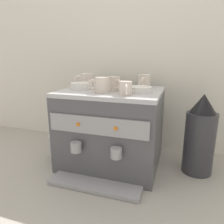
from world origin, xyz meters
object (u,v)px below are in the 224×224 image
ceramic_cup_3 (126,88)px  coffee_grinder (200,136)px  ceramic_cup_4 (86,80)px  ceramic_bowl_0 (108,84)px  milk_pitcher (56,145)px  ceramic_cup_2 (102,85)px  ceramic_cup_0 (115,84)px  ceramic_cup_1 (144,81)px  espresso_machine (112,128)px  ceramic_bowl_2 (140,89)px  ceramic_bowl_1 (82,86)px

ceramic_cup_3 → coffee_grinder: ceramic_cup_3 is taller
ceramic_cup_3 → ceramic_cup_4: 0.41m
ceramic_cup_3 → ceramic_bowl_0: bearing=126.6°
milk_pitcher → ceramic_cup_2: bearing=-13.4°
ceramic_cup_0 → ceramic_bowl_0: size_ratio=0.79×
ceramic_cup_1 → ceramic_bowl_0: (-0.21, -0.05, -0.02)m
ceramic_cup_1 → ceramic_cup_4: (-0.37, -0.03, -0.00)m
espresso_machine → milk_pitcher: (-0.38, -0.02, -0.16)m
ceramic_cup_4 → coffee_grinder: size_ratio=0.26×
espresso_machine → ceramic_bowl_2: 0.30m
ceramic_cup_3 → ceramic_bowl_2: bearing=65.8°
ceramic_cup_0 → coffee_grinder: ceramic_cup_0 is taller
milk_pitcher → ceramic_bowl_1: bearing=-1.1°
ceramic_bowl_0 → ceramic_cup_0: bearing=-54.3°
ceramic_cup_1 → espresso_machine: bearing=-138.5°
ceramic_cup_2 → coffee_grinder: size_ratio=0.27×
ceramic_cup_4 → ceramic_cup_3: bearing=-37.3°
ceramic_bowl_0 → milk_pitcher: ceramic_bowl_0 is taller
ceramic_cup_0 → ceramic_bowl_2: size_ratio=0.71×
ceramic_cup_2 → ceramic_bowl_2: (0.19, 0.08, -0.03)m
ceramic_cup_4 → ceramic_cup_2: bearing=-49.0°
ceramic_cup_3 → ceramic_cup_0: bearing=127.4°
espresso_machine → milk_pitcher: 0.41m
ceramic_cup_3 → ceramic_cup_4: size_ratio=0.86×
ceramic_cup_3 → ceramic_bowl_2: (0.05, 0.11, -0.02)m
ceramic_cup_0 → ceramic_bowl_2: (0.14, -0.01, -0.02)m
ceramic_cup_1 → ceramic_bowl_0: bearing=-166.7°
ceramic_cup_1 → ceramic_bowl_1: ceramic_cup_1 is taller
ceramic_cup_2 → ceramic_bowl_0: 0.20m
ceramic_cup_0 → ceramic_bowl_0: 0.13m
ceramic_bowl_2 → milk_pitcher: size_ratio=0.91×
ceramic_cup_3 → milk_pitcher: size_ratio=0.71×
ceramic_bowl_0 → ceramic_bowl_1: bearing=-136.3°
ceramic_cup_1 → ceramic_bowl_1: (-0.34, -0.17, -0.02)m
ceramic_cup_1 → ceramic_bowl_1: size_ratio=0.92×
ceramic_cup_3 → ceramic_bowl_2: size_ratio=0.78×
espresso_machine → ceramic_cup_4: size_ratio=4.99×
ceramic_cup_1 → ceramic_bowl_2: size_ratio=0.90×
ceramic_cup_1 → ceramic_bowl_2: 0.17m
ceramic_cup_1 → ceramic_bowl_2: bearing=-87.8°
ceramic_cup_0 → ceramic_bowl_2: ceramic_cup_0 is taller
ceramic_cup_1 → ceramic_bowl_0: size_ratio=1.01×
ceramic_bowl_2 → milk_pitcher: ceramic_bowl_2 is taller
espresso_machine → coffee_grinder: espresso_machine is taller
espresso_machine → ceramic_bowl_0: ceramic_bowl_0 is taller
ceramic_cup_4 → ceramic_bowl_1: ceramic_cup_4 is taller
ceramic_cup_3 → ceramic_bowl_1: (-0.29, 0.11, -0.02)m
ceramic_bowl_0 → milk_pitcher: bearing=-160.9°
coffee_grinder → ceramic_cup_0: bearing=-172.3°
ceramic_cup_1 → ceramic_cup_2: ceramic_cup_2 is taller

